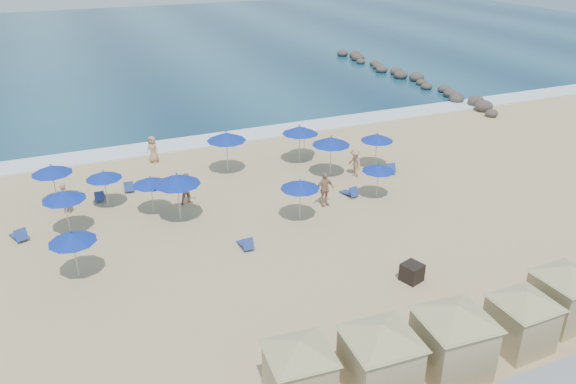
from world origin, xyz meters
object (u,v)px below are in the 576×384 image
(umbrella_7, at_px, (226,136))
(beachgoer_1, at_px, (188,189))
(umbrella_12, at_px, (304,131))
(beachgoer_4, at_px, (153,149))
(rock_jetty, at_px, (406,76))
(umbrella_3, at_px, (72,237))
(beachgoer_2, at_px, (324,189))
(umbrella_11, at_px, (379,168))
(beachgoer_3, at_px, (355,163))
(umbrella_2, at_px, (51,169))
(beachgoer_0, at_px, (65,198))
(umbrella_10, at_px, (377,137))
(cabana_3, at_px, (523,312))
(cabana_4, at_px, (566,287))
(cabana_2, at_px, (454,330))
(umbrella_6, at_px, (300,185))
(umbrella_13, at_px, (150,181))
(umbrella_4, at_px, (104,175))
(umbrella_1, at_px, (63,195))
(umbrella_9, at_px, (300,130))
(cabana_0, at_px, (299,363))
(umbrella_8, at_px, (331,141))
(cabana_1, at_px, (380,349))
(umbrella_5, at_px, (177,179))
(trash_bin, at_px, (412,272))

(umbrella_7, xyz_separation_m, beachgoer_1, (-3.30, -3.26, -1.46))
(umbrella_12, xyz_separation_m, beachgoer_4, (-9.26, 3.09, -0.94))
(rock_jetty, relative_size, umbrella_3, 11.66)
(beachgoer_1, height_order, beachgoer_2, beachgoer_2)
(umbrella_11, distance_m, beachgoer_4, 14.65)
(rock_jetty, relative_size, beachgoer_3, 15.60)
(umbrella_2, height_order, umbrella_11, umbrella_2)
(umbrella_2, height_order, beachgoer_0, umbrella_2)
(umbrella_2, distance_m, umbrella_10, 18.80)
(cabana_3, height_order, cabana_4, cabana_4)
(umbrella_3, bearing_deg, cabana_2, -44.41)
(umbrella_7, relative_size, beachgoer_0, 1.58)
(umbrella_6, distance_m, umbrella_13, 7.73)
(umbrella_4, height_order, umbrella_6, umbrella_6)
(umbrella_1, xyz_separation_m, umbrella_11, (16.05, -2.51, -0.26))
(cabana_3, relative_size, umbrella_9, 1.61)
(rock_jetty, xyz_separation_m, umbrella_13, (-28.81, -19.19, 1.52))
(cabana_0, distance_m, umbrella_8, 18.06)
(umbrella_7, bearing_deg, umbrella_11, -45.52)
(cabana_4, relative_size, umbrella_8, 1.65)
(umbrella_1, relative_size, beachgoer_3, 1.39)
(cabana_3, distance_m, umbrella_10, 16.93)
(rock_jetty, height_order, umbrella_9, umbrella_9)
(umbrella_4, bearing_deg, cabana_1, -69.65)
(cabana_0, relative_size, umbrella_10, 1.77)
(cabana_2, distance_m, beachgoer_0, 20.78)
(umbrella_4, relative_size, umbrella_5, 0.80)
(beachgoer_2, bearing_deg, umbrella_11, -9.72)
(cabana_4, bearing_deg, umbrella_1, 138.73)
(umbrella_1, distance_m, umbrella_6, 11.47)
(rock_jetty, bearing_deg, beachgoer_2, -132.60)
(umbrella_10, bearing_deg, umbrella_5, -170.29)
(umbrella_13, height_order, beachgoer_2, umbrella_13)
(beachgoer_2, bearing_deg, umbrella_10, 29.19)
(cabana_1, distance_m, umbrella_7, 19.17)
(umbrella_2, xyz_separation_m, beachgoer_1, (6.59, -2.63, -1.20))
(beachgoer_0, bearing_deg, beachgoer_2, -161.39)
(cabana_2, relative_size, umbrella_12, 2.21)
(cabana_2, distance_m, umbrella_5, 15.41)
(cabana_4, bearing_deg, trash_bin, 128.69)
(cabana_4, xyz_separation_m, umbrella_6, (-5.71, 11.44, 0.45))
(umbrella_4, bearing_deg, umbrella_13, -39.52)
(cabana_2, height_order, cabana_3, cabana_2)
(trash_bin, distance_m, umbrella_9, 14.28)
(umbrella_4, height_order, umbrella_8, umbrella_8)
(cabana_2, xyz_separation_m, umbrella_13, (-6.94, 15.63, 0.21))
(rock_jetty, xyz_separation_m, umbrella_5, (-27.71, -20.58, 1.98))
(beachgoer_3, relative_size, beachgoer_4, 0.98)
(cabana_1, height_order, beachgoer_1, cabana_1)
(umbrella_11, bearing_deg, umbrella_8, 105.25)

